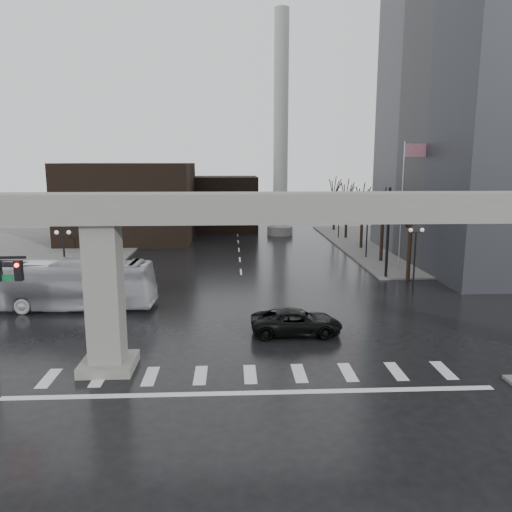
% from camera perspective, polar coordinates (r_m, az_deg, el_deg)
% --- Properties ---
extents(ground, '(160.00, 160.00, 0.00)m').
position_cam_1_polar(ground, '(25.79, -0.77, -12.46)').
color(ground, black).
rests_on(ground, ground).
extents(sidewalk_ne, '(28.00, 36.00, 0.15)m').
position_cam_1_polar(sidewalk_ne, '(66.22, 21.12, 1.23)').
color(sidewalk_ne, '#63615E').
rests_on(sidewalk_ne, ground).
extents(sidewalk_nw, '(28.00, 36.00, 0.15)m').
position_cam_1_polar(sidewalk_nw, '(65.57, -25.36, 0.83)').
color(sidewalk_nw, '#63615E').
rests_on(sidewalk_nw, ground).
extents(elevated_guideway, '(48.00, 2.60, 8.70)m').
position_cam_1_polar(elevated_guideway, '(24.01, 2.21, 2.89)').
color(elevated_guideway, gray).
rests_on(elevated_guideway, ground).
extents(building_far_left, '(16.00, 14.00, 10.00)m').
position_cam_1_polar(building_far_left, '(67.20, -14.19, 5.98)').
color(building_far_left, black).
rests_on(building_far_left, ground).
extents(building_far_mid, '(10.00, 10.00, 8.00)m').
position_cam_1_polar(building_far_mid, '(75.96, -3.72, 6.03)').
color(building_far_mid, black).
rests_on(building_far_mid, ground).
extents(smokestack, '(3.60, 3.60, 30.00)m').
position_cam_1_polar(smokestack, '(70.11, 2.85, 13.30)').
color(smokestack, beige).
rests_on(smokestack, ground).
extents(signal_mast_arm, '(12.12, 0.43, 8.00)m').
position_cam_1_polar(signal_mast_arm, '(43.83, 10.18, 4.88)').
color(signal_mast_arm, black).
rests_on(signal_mast_arm, ground).
extents(flagpole_assembly, '(2.06, 0.12, 12.00)m').
position_cam_1_polar(flagpole_assembly, '(48.53, 16.72, 7.16)').
color(flagpole_assembly, silver).
rests_on(flagpole_assembly, ground).
extents(lamp_right_0, '(1.22, 0.32, 5.11)m').
position_cam_1_polar(lamp_right_0, '(40.88, 17.74, 0.80)').
color(lamp_right_0, black).
rests_on(lamp_right_0, ground).
extents(lamp_right_1, '(1.22, 0.32, 5.11)m').
position_cam_1_polar(lamp_right_1, '(54.06, 12.59, 3.35)').
color(lamp_right_1, black).
rests_on(lamp_right_1, ground).
extents(lamp_right_2, '(1.22, 0.32, 5.11)m').
position_cam_1_polar(lamp_right_2, '(67.57, 9.47, 4.89)').
color(lamp_right_2, black).
rests_on(lamp_right_2, ground).
extents(lamp_left_0, '(1.22, 0.32, 5.11)m').
position_cam_1_polar(lamp_left_0, '(40.33, -21.09, 0.46)').
color(lamp_left_0, black).
rests_on(lamp_left_0, ground).
extents(lamp_left_1, '(1.22, 0.32, 5.11)m').
position_cam_1_polar(lamp_left_1, '(53.65, -16.48, 3.12)').
color(lamp_left_1, black).
rests_on(lamp_left_1, ground).
extents(lamp_left_2, '(1.22, 0.32, 5.11)m').
position_cam_1_polar(lamp_left_2, '(67.24, -13.71, 4.70)').
color(lamp_left_2, black).
rests_on(lamp_left_2, ground).
extents(tree_right_0, '(1.09, 1.58, 7.50)m').
position_cam_1_polar(tree_right_0, '(45.06, 17.16, 0.82)').
color(tree_right_0, black).
rests_on(tree_right_0, ground).
extents(tree_right_1, '(1.09, 1.61, 7.67)m').
position_cam_1_polar(tree_right_1, '(52.54, 14.22, 2.39)').
color(tree_right_1, black).
rests_on(tree_right_1, ground).
extents(tree_right_2, '(1.10, 1.63, 7.85)m').
position_cam_1_polar(tree_right_2, '(60.16, 12.02, 3.56)').
color(tree_right_2, black).
rests_on(tree_right_2, ground).
extents(tree_right_3, '(1.11, 1.66, 8.02)m').
position_cam_1_polar(tree_right_3, '(67.87, 10.31, 4.46)').
color(tree_right_3, black).
rests_on(tree_right_3, ground).
extents(tree_right_4, '(1.12, 1.69, 8.19)m').
position_cam_1_polar(tree_right_4, '(75.63, 8.95, 5.18)').
color(tree_right_4, black).
rests_on(tree_right_4, ground).
extents(pickup_truck, '(5.43, 2.52, 1.51)m').
position_cam_1_polar(pickup_truck, '(30.08, 4.65, -7.52)').
color(pickup_truck, black).
rests_on(pickup_truck, ground).
extents(city_bus, '(12.62, 3.49, 3.48)m').
position_cam_1_polar(city_bus, '(37.26, -21.08, -3.06)').
color(city_bus, silver).
rests_on(city_bus, ground).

